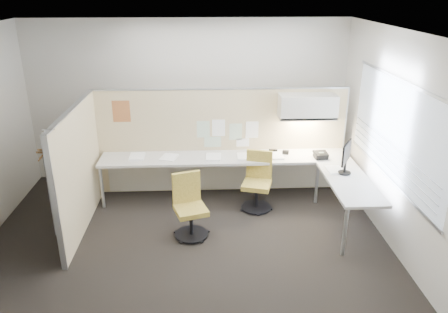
{
  "coord_description": "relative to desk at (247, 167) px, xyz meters",
  "views": [
    {
      "loc": [
        0.26,
        -5.22,
        3.31
      ],
      "look_at": [
        0.55,
        0.8,
        0.92
      ],
      "focal_mm": 35.0,
      "sensor_mm": 36.0,
      "label": 1
    }
  ],
  "objects": [
    {
      "name": "partition_back",
      "position": [
        -0.38,
        0.47,
        0.27
      ],
      "size": [
        4.1,
        0.06,
        1.75
      ],
      "primitive_type": "cube",
      "color": "beige",
      "rests_on": "floor"
    },
    {
      "name": "poster",
      "position": [
        -1.98,
        0.44,
        0.82
      ],
      "size": [
        0.28,
        0.0,
        0.35
      ],
      "primitive_type": "cube",
      "color": "orange",
      "rests_on": "partition_back"
    },
    {
      "name": "paper_stack_5",
      "position": [
        1.26,
        -0.48,
        0.14
      ],
      "size": [
        0.25,
        0.31,
        0.02
      ],
      "primitive_type": "cube",
      "rotation": [
        0.0,
        0.0,
        0.05
      ],
      "color": "white",
      "rests_on": "desk"
    },
    {
      "name": "floor",
      "position": [
        -0.93,
        -1.13,
        -0.61
      ],
      "size": [
        5.5,
        4.5,
        0.01
      ],
      "primitive_type": "cube",
      "color": "black",
      "rests_on": "ground"
    },
    {
      "name": "wall_front",
      "position": [
        -0.93,
        -3.38,
        0.8
      ],
      "size": [
        5.5,
        0.02,
        2.8
      ],
      "primitive_type": "cube",
      "color": "beige",
      "rests_on": "ground"
    },
    {
      "name": "coat_hook",
      "position": [
        -2.51,
        -1.55,
        0.82
      ],
      "size": [
        0.18,
        0.45,
        1.34
      ],
      "color": "silver",
      "rests_on": "partition_left"
    },
    {
      "name": "paper_stack_3",
      "position": [
        -0.03,
        0.12,
        0.14
      ],
      "size": [
        0.23,
        0.3,
        0.02
      ],
      "primitive_type": "cube",
      "rotation": [
        0.0,
        0.0,
        -0.01
      ],
      "color": "white",
      "rests_on": "desk"
    },
    {
      "name": "wall_back",
      "position": [
        -0.93,
        1.12,
        0.8
      ],
      "size": [
        5.5,
        0.02,
        2.8
      ],
      "primitive_type": "cube",
      "color": "beige",
      "rests_on": "ground"
    },
    {
      "name": "paper_stack_4",
      "position": [
        0.47,
        0.11,
        0.14
      ],
      "size": [
        0.24,
        0.31,
        0.03
      ],
      "primitive_type": "cube",
      "rotation": [
        0.0,
        0.0,
        0.04
      ],
      "color": "white",
      "rests_on": "desk"
    },
    {
      "name": "ceiling",
      "position": [
        -0.93,
        -1.13,
        2.2
      ],
      "size": [
        5.5,
        4.5,
        0.01
      ],
      "primitive_type": "cube",
      "color": "white",
      "rests_on": "wall_back"
    },
    {
      "name": "paper_stack_2",
      "position": [
        -0.53,
        0.09,
        0.14
      ],
      "size": [
        0.25,
        0.31,
        0.03
      ],
      "primitive_type": "cube",
      "rotation": [
        0.0,
        0.0,
        -0.07
      ],
      "color": "white",
      "rests_on": "desk"
    },
    {
      "name": "overhead_bin",
      "position": [
        0.97,
        0.26,
        0.91
      ],
      "size": [
        0.9,
        0.36,
        0.38
      ],
      "primitive_type": "cube",
      "color": "beige",
      "rests_on": "partition_back"
    },
    {
      "name": "pinned_papers",
      "position": [
        -0.3,
        0.44,
        0.43
      ],
      "size": [
        1.01,
        0.0,
        0.47
      ],
      "color": "#8CBF8C",
      "rests_on": "partition_back"
    },
    {
      "name": "chair_left",
      "position": [
        -0.89,
        -0.97,
        -0.19
      ],
      "size": [
        0.52,
        0.53,
        0.89
      ],
      "rotation": [
        0.0,
        0.0,
        0.31
      ],
      "color": "black",
      "rests_on": "floor"
    },
    {
      "name": "wall_right",
      "position": [
        1.82,
        -1.13,
        0.8
      ],
      "size": [
        0.02,
        4.5,
        2.8
      ],
      "primitive_type": "cube",
      "color": "beige",
      "rests_on": "ground"
    },
    {
      "name": "paper_stack_1",
      "position": [
        -1.24,
        0.13,
        0.14
      ],
      "size": [
        0.3,
        0.35,
        0.02
      ],
      "primitive_type": "cube",
      "rotation": [
        0.0,
        0.0,
        -0.27
      ],
      "color": "white",
      "rests_on": "desk"
    },
    {
      "name": "paper_stack_0",
      "position": [
        -1.74,
        0.17,
        0.14
      ],
      "size": [
        0.24,
        0.3,
        0.03
      ],
      "primitive_type": "cube",
      "rotation": [
        0.0,
        0.0,
        0.02
      ],
      "color": "white",
      "rests_on": "desk"
    },
    {
      "name": "window_pane",
      "position": [
        1.79,
        -1.13,
        0.95
      ],
      "size": [
        0.01,
        2.8,
        1.3
      ],
      "primitive_type": "cube",
      "color": "#949EAC",
      "rests_on": "wall_right"
    },
    {
      "name": "desk",
      "position": [
        0.0,
        0.0,
        0.0
      ],
      "size": [
        4.0,
        2.07,
        0.73
      ],
      "color": "beige",
      "rests_on": "floor"
    },
    {
      "name": "phone",
      "position": [
        1.17,
        0.0,
        0.18
      ],
      "size": [
        0.22,
        0.21,
        0.12
      ],
      "rotation": [
        0.0,
        0.0,
        0.09
      ],
      "color": "black",
      "rests_on": "desk"
    },
    {
      "name": "chair_right",
      "position": [
        0.15,
        -0.21,
        -0.18
      ],
      "size": [
        0.52,
        0.54,
        0.9
      ],
      "rotation": [
        0.0,
        0.0,
        -0.29
      ],
      "color": "black",
      "rests_on": "floor"
    },
    {
      "name": "partition_left",
      "position": [
        -2.43,
        -0.63,
        0.27
      ],
      "size": [
        0.06,
        2.2,
        1.75
      ],
      "primitive_type": "cube",
      "color": "beige",
      "rests_on": "floor"
    },
    {
      "name": "tape_dispenser",
      "position": [
        0.65,
        0.21,
        0.16
      ],
      "size": [
        0.11,
        0.09,
        0.06
      ],
      "primitive_type": "cube",
      "rotation": [
        0.0,
        0.0,
        -0.32
      ],
      "color": "black",
      "rests_on": "desk"
    },
    {
      "name": "monitor",
      "position": [
        1.37,
        -0.61,
        0.4
      ],
      "size": [
        0.25,
        0.4,
        0.47
      ],
      "rotation": [
        0.0,
        0.0,
        1.05
      ],
      "color": "black",
      "rests_on": "desk"
    },
    {
      "name": "stapler",
      "position": [
        0.46,
        0.3,
        0.15
      ],
      "size": [
        0.15,
        0.07,
        0.05
      ],
      "primitive_type": "cube",
      "rotation": [
        0.0,
        0.0,
        -0.19
      ],
      "color": "black",
      "rests_on": "desk"
    },
    {
      "name": "task_light_strip",
      "position": [
        0.97,
        0.26,
        0.7
      ],
      "size": [
        0.6,
        0.06,
        0.02
      ],
      "primitive_type": "cube",
      "color": "#FFEABF",
      "rests_on": "overhead_bin"
    }
  ]
}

